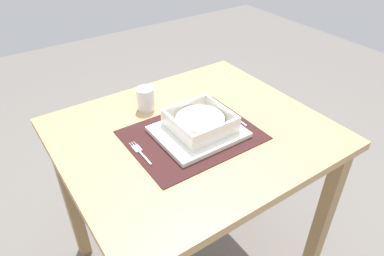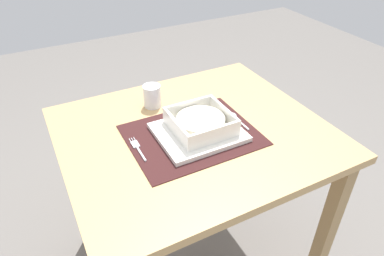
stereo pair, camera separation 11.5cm
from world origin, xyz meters
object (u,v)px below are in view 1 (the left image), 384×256
porridge_bowl (200,122)px  drinking_glass (146,100)px  dining_table (193,155)px  spoon (231,114)px  butter_knife (228,119)px  fork (139,151)px

porridge_bowl → drinking_glass: 0.25m
dining_table → porridge_bowl: bearing=-64.0°
porridge_bowl → dining_table: bearing=116.0°
drinking_glass → porridge_bowl: bearing=-72.2°
dining_table → spoon: bearing=-1.6°
spoon → butter_knife: bearing=-145.0°
dining_table → fork: size_ratio=6.79×
drinking_glass → fork: bearing=-123.1°
dining_table → drinking_glass: size_ratio=10.52×
fork → spoon: size_ratio=1.14×
dining_table → drinking_glass: bearing=106.8°
fork → drinking_glass: size_ratio=1.55×
butter_knife → fork: bearing=177.2°
porridge_bowl → spoon: porridge_bowl is taller
butter_knife → porridge_bowl: bearing=-179.7°
spoon → porridge_bowl: bearing=-172.8°
porridge_bowl → butter_knife: (0.12, 0.00, -0.04)m
dining_table → spoon: spoon is taller
dining_table → porridge_bowl: 0.16m
butter_knife → drinking_glass: 0.31m
fork → butter_knife: 0.34m
fork → butter_knife: (0.34, -0.02, 0.00)m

